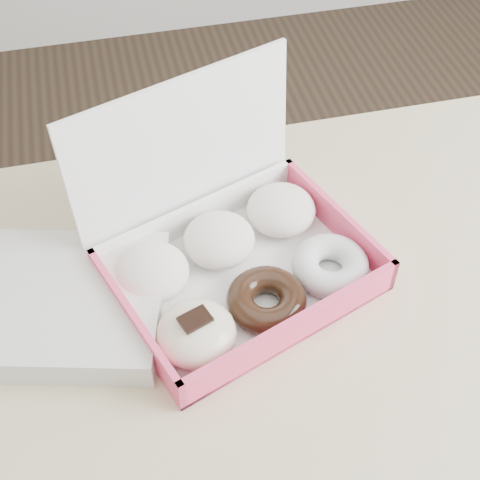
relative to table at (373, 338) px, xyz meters
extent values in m
cube|color=tan|center=(0.00, 0.00, 0.06)|extent=(1.20, 0.80, 0.04)
cylinder|color=tan|center=(-0.55, 0.35, -0.32)|extent=(0.05, 0.05, 0.71)
cube|color=white|center=(-0.17, 0.08, 0.08)|extent=(0.40, 0.35, 0.01)
cube|color=#F8466F|center=(-0.13, -0.03, 0.11)|extent=(0.32, 0.12, 0.06)
cube|color=white|center=(-0.21, 0.19, 0.11)|extent=(0.32, 0.12, 0.06)
cube|color=#F8466F|center=(-0.33, 0.03, 0.11)|extent=(0.09, 0.23, 0.06)
cube|color=#F8466F|center=(-0.02, 0.14, 0.11)|extent=(0.09, 0.23, 0.06)
cube|color=white|center=(-0.22, 0.22, 0.20)|extent=(0.32, 0.14, 0.25)
ellipsoid|color=silver|center=(-0.29, 0.10, 0.11)|extent=(0.13, 0.13, 0.06)
ellipsoid|color=silver|center=(-0.19, 0.14, 0.11)|extent=(0.13, 0.13, 0.06)
ellipsoid|color=silver|center=(-0.09, 0.17, 0.11)|extent=(0.13, 0.13, 0.06)
ellipsoid|color=beige|center=(-0.25, -0.01, 0.11)|extent=(0.13, 0.13, 0.06)
cube|color=black|center=(-0.25, -0.01, 0.14)|extent=(0.04, 0.04, 0.00)
torus|color=black|center=(-0.15, 0.03, 0.10)|extent=(0.14, 0.14, 0.04)
torus|color=white|center=(-0.05, 0.06, 0.10)|extent=(0.14, 0.14, 0.04)
cube|color=silver|center=(-0.42, 0.09, 0.10)|extent=(0.32, 0.28, 0.04)
camera|label=1|loc=(-0.31, -0.47, 0.81)|focal=50.00mm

